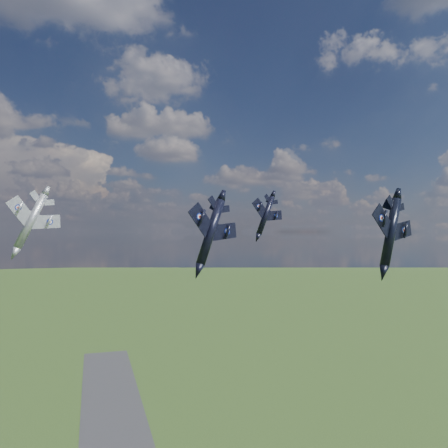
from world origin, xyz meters
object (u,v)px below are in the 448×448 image
object	(u,v)px
jet_high_navy	(266,215)
jet_lead_navy	(211,232)
jet_left_silver	(31,221)
jet_right_navy	(391,232)

from	to	relation	value
jet_high_navy	jet_lead_navy	bearing A→B (deg)	-142.40
jet_lead_navy	jet_left_silver	bearing A→B (deg)	145.61
jet_right_navy	jet_high_navy	world-z (taller)	jet_high_navy
jet_right_navy	jet_left_silver	size ratio (longest dim) A/B	1.06
jet_high_navy	jet_left_silver	bearing A→B (deg)	-173.08
jet_lead_navy	jet_right_navy	size ratio (longest dim) A/B	1.15
jet_right_navy	jet_high_navy	bearing A→B (deg)	77.41
jet_high_navy	jet_left_silver	distance (m)	48.34
jet_right_navy	jet_left_silver	world-z (taller)	jet_left_silver
jet_right_navy	jet_left_silver	distance (m)	54.11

